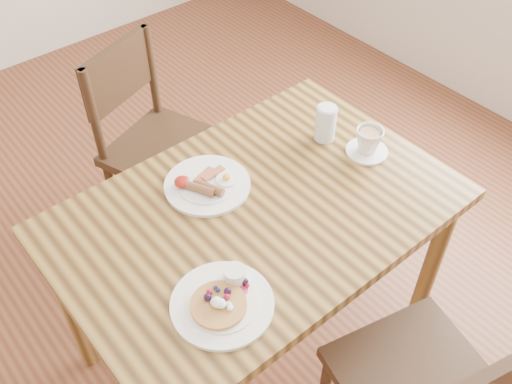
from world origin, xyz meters
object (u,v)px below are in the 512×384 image
at_px(dining_table, 256,230).
at_px(water_glass, 326,123).
at_px(teacup_saucer, 368,142).
at_px(chair_far, 155,138).
at_px(breakfast_plate, 206,184).
at_px(pancake_plate, 223,301).

height_order(dining_table, water_glass, water_glass).
bearing_deg(dining_table, teacup_saucer, -4.88).
relative_size(teacup_saucer, water_glass, 1.11).
height_order(dining_table, chair_far, chair_far).
distance_m(chair_far, teacup_saucer, 0.93).
relative_size(dining_table, water_glass, 9.50).
height_order(chair_far, breakfast_plate, chair_far).
distance_m(chair_far, water_glass, 0.79).
height_order(pancake_plate, water_glass, water_glass).
relative_size(breakfast_plate, water_glass, 2.14).
bearing_deg(pancake_plate, water_glass, 24.71).
xyz_separation_m(chair_far, teacup_saucer, (0.36, -0.80, 0.30)).
bearing_deg(breakfast_plate, pancake_plate, -120.81).
bearing_deg(chair_far, water_glass, 94.62).
xyz_separation_m(chair_far, pancake_plate, (-0.38, -0.97, 0.27)).
xyz_separation_m(dining_table, chair_far, (0.09, 0.76, -0.16)).
relative_size(pancake_plate, breakfast_plate, 1.00).
height_order(breakfast_plate, water_glass, water_glass).
height_order(teacup_saucer, water_glass, water_glass).
xyz_separation_m(breakfast_plate, teacup_saucer, (0.51, -0.21, 0.03)).
relative_size(dining_table, chair_far, 1.36).
height_order(chair_far, pancake_plate, chair_far).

